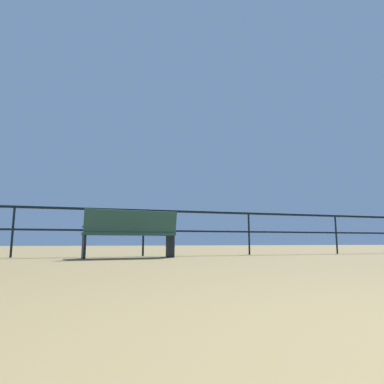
{
  "coord_description": "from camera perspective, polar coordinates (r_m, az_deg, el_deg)",
  "views": [
    {
      "loc": [
        -1.15,
        0.37,
        0.3
      ],
      "look_at": [
        0.99,
        7.21,
        1.41
      ],
      "focal_mm": 30.48,
      "sensor_mm": 36.0,
      "label": 1
    }
  ],
  "objects": [
    {
      "name": "bench_near_left",
      "position": [
        6.47,
        -10.7,
        -6.76
      ],
      "size": [
        1.81,
        0.82,
        0.91
      ],
      "color": "#284B3E",
      "rests_on": "ground_plane"
    },
    {
      "name": "pier_railing",
      "position": [
        7.44,
        -8.47,
        -5.02
      ],
      "size": [
        21.04,
        0.05,
        1.04
      ],
      "color": "black",
      "rests_on": "ground_plane"
    }
  ]
}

